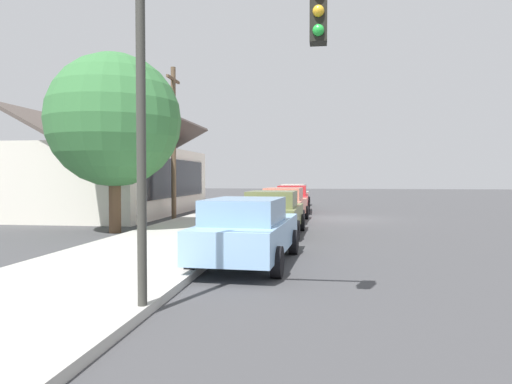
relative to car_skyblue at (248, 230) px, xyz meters
name	(u,v)px	position (x,y,z in m)	size (l,w,h in m)	color
ground_plane	(340,219)	(12.72, -2.68, -0.82)	(120.00, 120.00, 0.00)	#424244
sidewalk_curb	(230,216)	(12.72, 2.92, -0.74)	(60.00, 4.20, 0.16)	#B2AFA8
car_skyblue	(248,230)	(0.00, 0.00, 0.00)	(4.98, 2.23, 1.59)	#8CB7E0
car_olive	(273,212)	(5.65, -0.03, 0.00)	(4.44, 2.14, 1.59)	olive
car_coral	(284,204)	(10.74, -0.03, 0.00)	(4.47, 2.18, 1.59)	#EA8C75
car_cherry	(293,199)	(16.58, -0.06, 0.00)	(4.93, 2.10, 1.59)	red
car_ivory	(294,195)	(21.79, 0.13, 0.00)	(4.93, 2.13, 1.59)	silver
storefront_building	(124,179)	(14.05, 9.31, 1.16)	(13.42, 6.52, 5.45)	silver
shade_tree	(114,121)	(5.53, 5.91, 3.36)	(4.93, 4.93, 6.66)	brown
traffic_light_main	(211,80)	(-4.36, -0.14, 2.67)	(0.37, 2.79, 5.20)	#383833
utility_pole_wooden	(174,140)	(11.38, 5.52, 3.11)	(1.80, 0.24, 7.50)	brown
fire_hydrant_red	(260,207)	(13.62, 1.52, -0.32)	(0.22, 0.22, 0.71)	red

